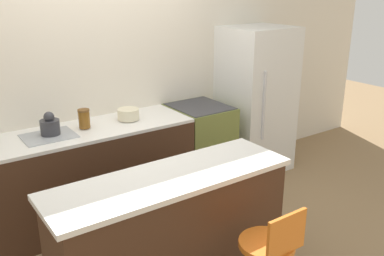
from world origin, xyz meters
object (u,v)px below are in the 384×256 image
object	(u,v)px
refrigerator	(256,100)
kettle	(50,125)
mixing_bowl	(128,114)
oven_range	(200,146)

from	to	relation	value
refrigerator	kettle	xyz separation A→B (m)	(-2.42, 0.03, 0.14)
kettle	refrigerator	bearing A→B (deg)	-0.77
mixing_bowl	refrigerator	bearing A→B (deg)	-1.12
kettle	mixing_bowl	distance (m)	0.76
oven_range	mixing_bowl	size ratio (longest dim) A/B	4.41
refrigerator	kettle	size ratio (longest dim) A/B	8.25
oven_range	refrigerator	distance (m)	0.90
oven_range	refrigerator	size ratio (longest dim) A/B	0.54
oven_range	kettle	distance (m)	1.69
oven_range	refrigerator	bearing A→B (deg)	-0.74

